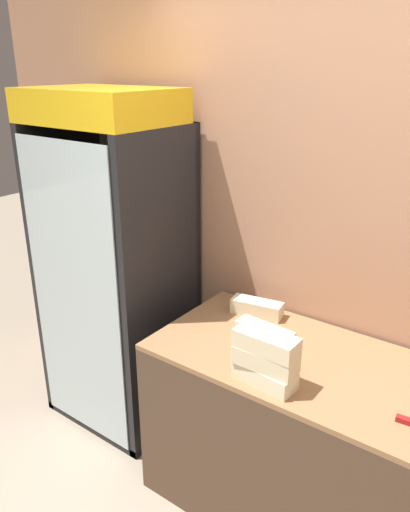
% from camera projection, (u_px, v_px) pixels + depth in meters
% --- Properties ---
extents(wall_back, '(5.20, 0.09, 2.70)m').
position_uv_depth(wall_back, '(368.00, 242.00, 2.38)').
color(wall_back, '#AD7A5B').
rests_on(wall_back, ground_plane).
extents(prep_counter, '(1.59, 0.74, 0.89)m').
position_uv_depth(prep_counter, '(314.00, 443.00, 2.40)').
color(prep_counter, '#4C3828').
rests_on(prep_counter, ground_plane).
extents(beverage_cooler, '(0.80, 0.64, 2.03)m').
position_uv_depth(beverage_cooler, '(120.00, 249.00, 2.98)').
color(beverage_cooler, black).
rests_on(beverage_cooler, ground_plane).
extents(sandwich_stack_bottom, '(0.28, 0.14, 0.08)m').
position_uv_depth(sandwich_stack_bottom, '(265.00, 375.00, 2.10)').
color(sandwich_stack_bottom, beige).
rests_on(sandwich_stack_bottom, prep_counter).
extents(sandwich_stack_middle, '(0.27, 0.11, 0.08)m').
position_uv_depth(sandwich_stack_middle, '(265.00, 359.00, 2.07)').
color(sandwich_stack_middle, beige).
rests_on(sandwich_stack_middle, sandwich_stack_bottom).
extents(sandwich_stack_top, '(0.27, 0.12, 0.08)m').
position_uv_depth(sandwich_stack_top, '(266.00, 342.00, 2.04)').
color(sandwich_stack_top, beige).
rests_on(sandwich_stack_top, sandwich_stack_middle).
extents(sandwich_flat_left, '(0.29, 0.14, 0.08)m').
position_uv_depth(sandwich_flat_left, '(257.00, 308.00, 2.67)').
color(sandwich_flat_left, beige).
rests_on(sandwich_flat_left, prep_counter).
extents(sandwich_flat_right, '(0.30, 0.11, 0.08)m').
position_uv_depth(sandwich_flat_right, '(264.00, 334.00, 2.42)').
color(sandwich_flat_right, beige).
rests_on(sandwich_flat_right, prep_counter).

